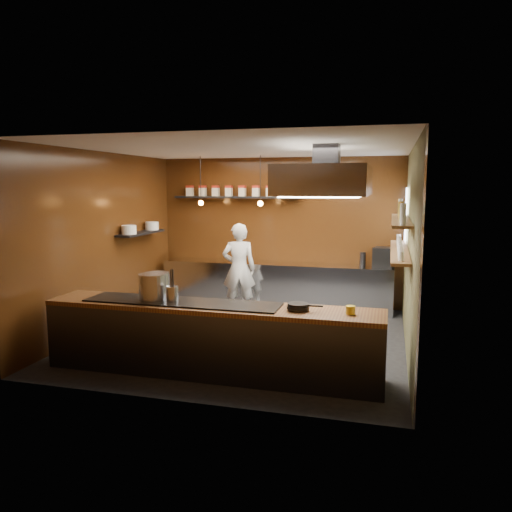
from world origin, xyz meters
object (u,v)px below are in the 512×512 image
(extractor_hood, at_px, (326,180))
(espresso_machine, at_px, (384,257))
(stockpot_small, at_px, (153,287))
(chef, at_px, (239,269))
(stockpot_large, at_px, (156,286))

(extractor_hood, height_order, espresso_machine, extractor_hood)
(extractor_hood, bearing_deg, stockpot_small, -150.26)
(chef, bearing_deg, stockpot_large, 71.78)
(extractor_hood, height_order, stockpot_large, extractor_hood)
(stockpot_large, relative_size, chef, 0.20)
(extractor_hood, distance_m, stockpot_small, 2.80)
(extractor_hood, distance_m, stockpot_large, 2.75)
(extractor_hood, xyz_separation_m, chef, (-1.86, 1.88, -1.64))
(stockpot_large, xyz_separation_m, espresso_machine, (2.90, 3.75, -0.03))
(stockpot_large, bearing_deg, espresso_machine, 52.31)
(espresso_machine, bearing_deg, extractor_hood, -95.43)
(stockpot_small, xyz_separation_m, espresso_machine, (2.91, 3.83, -0.03))
(chef, bearing_deg, stockpot_small, 71.69)
(stockpot_large, height_order, espresso_machine, stockpot_large)
(extractor_hood, relative_size, espresso_machine, 5.38)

